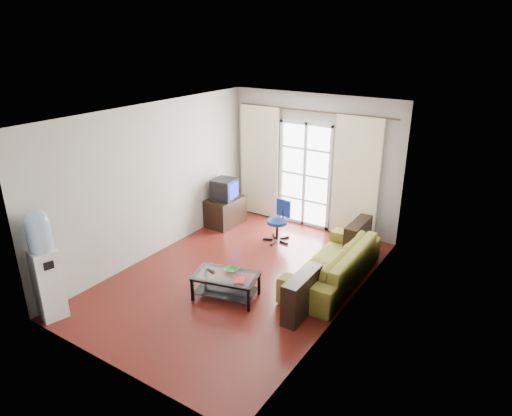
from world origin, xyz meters
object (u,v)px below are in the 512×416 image
Objects in this scene: coffee_table at (226,283)px; crt_tv at (224,189)px; sofa at (333,263)px; task_chair at (278,229)px; tv_stand at (225,211)px; water_cooler at (44,263)px.

crt_tv is at bearing 127.21° from coffee_table.
sofa is 1.72m from task_chair.
coffee_table is 2.20m from task_chair.
sofa is 2.78× the size of tv_stand.
task_chair is 4.20m from water_cooler.
coffee_table is 1.33× the size of task_chair.
crt_tv is 1.43m from task_chair.
sofa is at bearing -18.48° from task_chair.
sofa is at bearing 49.68° from coffee_table.
sofa reaches higher than coffee_table.
tv_stand is at bearing -108.61° from sofa.
task_chair reaches higher than tv_stand.
water_cooler is at bearing -89.01° from tv_stand.
task_chair is at bearing 84.15° from water_cooler.
coffee_table is at bearing -41.17° from sofa.
sofa is at bearing -15.39° from tv_stand.
tv_stand is at bearing 126.76° from coffee_table.
task_chair reaches higher than sofa.
crt_tv is 3.95m from water_cooler.
crt_tv reaches higher than sofa.
sofa reaches higher than tv_stand.
sofa is at bearing 60.57° from water_cooler.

